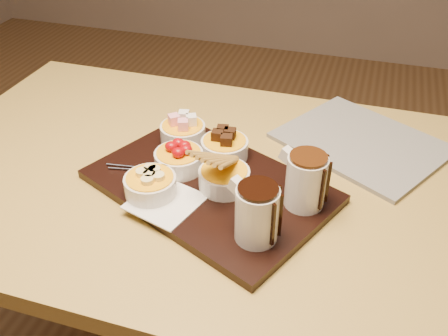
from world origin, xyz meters
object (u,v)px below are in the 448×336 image
(serving_board, at_px, (210,186))
(pitcher_milk_chocolate, at_px, (306,182))
(dining_table, at_px, (192,205))
(pitcher_dark_chocolate, at_px, (257,215))
(bowl_strawberries, at_px, (179,160))
(newspaper, at_px, (362,143))

(serving_board, bearing_deg, pitcher_milk_chocolate, 21.80)
(serving_board, bearing_deg, dining_table, 162.96)
(dining_table, distance_m, pitcher_milk_chocolate, 0.31)
(pitcher_dark_chocolate, bearing_deg, dining_table, 160.95)
(bowl_strawberries, distance_m, pitcher_dark_chocolate, 0.25)
(dining_table, bearing_deg, pitcher_milk_chocolate, -14.00)
(pitcher_milk_chocolate, bearing_deg, dining_table, -169.71)
(newspaper, bearing_deg, serving_board, -106.72)
(dining_table, distance_m, serving_board, 0.14)
(pitcher_milk_chocolate, distance_m, newspaper, 0.29)
(serving_board, distance_m, newspaper, 0.38)
(serving_board, height_order, bowl_strawberries, bowl_strawberries)
(serving_board, bearing_deg, newspaper, 67.62)
(dining_table, xyz_separation_m, pitcher_dark_chocolate, (0.19, -0.18, 0.17))
(serving_board, height_order, pitcher_milk_chocolate, pitcher_milk_chocolate)
(serving_board, height_order, newspaper, serving_board)
(serving_board, distance_m, pitcher_milk_chocolate, 0.20)
(pitcher_milk_chocolate, height_order, newspaper, pitcher_milk_chocolate)
(pitcher_dark_chocolate, distance_m, newspaper, 0.42)
(dining_table, distance_m, newspaper, 0.41)
(serving_board, xyz_separation_m, bowl_strawberries, (-0.07, 0.03, 0.03))
(pitcher_milk_chocolate, xyz_separation_m, newspaper, (0.09, 0.27, -0.06))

